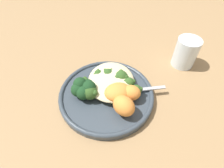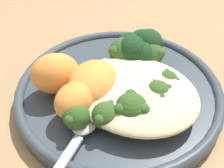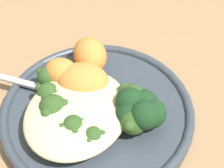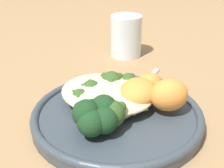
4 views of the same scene
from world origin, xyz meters
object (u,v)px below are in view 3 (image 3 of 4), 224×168
at_px(broccoli_stalk_2, 61,105).
at_px(broccoli_stalk_4, 96,122).
at_px(broccoli_stalk_5, 123,111).
at_px(sweet_potato_chunk_2, 62,73).
at_px(broccoli_stalk_6, 126,97).
at_px(sweet_potato_chunk_1, 83,80).
at_px(kale_tuft, 139,111).
at_px(spoon, 41,85).
at_px(quinoa_mound, 77,112).
at_px(broccoli_stalk_0, 62,81).
at_px(sweet_potato_chunk_0, 90,55).
at_px(broccoli_stalk_1, 63,93).
at_px(broccoli_stalk_3, 77,122).
at_px(plate, 97,112).

bearing_deg(broccoli_stalk_2, broccoli_stalk_4, 120.39).
height_order(broccoli_stalk_5, sweet_potato_chunk_2, sweet_potato_chunk_2).
distance_m(broccoli_stalk_2, broccoli_stalk_5, 0.08).
relative_size(broccoli_stalk_6, sweet_potato_chunk_2, 1.65).
distance_m(sweet_potato_chunk_1, kale_tuft, 0.09).
xyz_separation_m(broccoli_stalk_4, sweet_potato_chunk_2, (0.05, 0.07, 0.01)).
distance_m(broccoli_stalk_4, broccoli_stalk_5, 0.04).
bearing_deg(spoon, quinoa_mound, 152.57).
relative_size(broccoli_stalk_0, broccoli_stalk_5, 0.93).
distance_m(broccoli_stalk_6, spoon, 0.12).
relative_size(broccoli_stalk_2, sweet_potato_chunk_2, 1.74).
bearing_deg(sweet_potato_chunk_0, kale_tuft, -122.14).
bearing_deg(broccoli_stalk_0, sweet_potato_chunk_1, -179.59).
height_order(sweet_potato_chunk_2, spoon, sweet_potato_chunk_2).
bearing_deg(sweet_potato_chunk_1, broccoli_stalk_1, 145.71).
distance_m(broccoli_stalk_0, broccoli_stalk_3, 0.07).
bearing_deg(plate, broccoli_stalk_2, 127.39).
xyz_separation_m(broccoli_stalk_2, kale_tuft, (0.03, -0.09, 0.01)).
relative_size(broccoli_stalk_1, broccoli_stalk_3, 1.00).
bearing_deg(broccoli_stalk_0, broccoli_stalk_4, 138.44).
xyz_separation_m(plate, sweet_potato_chunk_1, (0.02, 0.03, 0.03)).
xyz_separation_m(plate, broccoli_stalk_4, (-0.03, -0.01, 0.02)).
relative_size(broccoli_stalk_1, sweet_potato_chunk_2, 1.86).
xyz_separation_m(broccoli_stalk_2, sweet_potato_chunk_2, (0.05, 0.02, 0.00)).
relative_size(broccoli_stalk_2, sweet_potato_chunk_1, 1.28).
relative_size(broccoli_stalk_2, broccoli_stalk_6, 1.06).
relative_size(broccoli_stalk_2, sweet_potato_chunk_0, 1.57).
xyz_separation_m(broccoli_stalk_1, kale_tuft, (0.01, -0.10, 0.01)).
bearing_deg(sweet_potato_chunk_1, sweet_potato_chunk_0, 14.53).
bearing_deg(sweet_potato_chunk_0, broccoli_stalk_3, -161.59).
height_order(broccoli_stalk_4, broccoli_stalk_6, broccoli_stalk_6).
relative_size(broccoli_stalk_2, broccoli_stalk_3, 0.93).
bearing_deg(broccoli_stalk_2, quinoa_mound, 122.37).
height_order(broccoli_stalk_4, kale_tuft, kale_tuft).
height_order(broccoli_stalk_3, spoon, broccoli_stalk_3).
bearing_deg(broccoli_stalk_5, broccoli_stalk_3, -108.67).
bearing_deg(broccoli_stalk_1, broccoli_stalk_5, 147.33).
relative_size(broccoli_stalk_0, sweet_potato_chunk_2, 2.06).
xyz_separation_m(sweet_potato_chunk_0, sweet_potato_chunk_1, (-0.04, -0.01, -0.00)).
xyz_separation_m(broccoli_stalk_1, broccoli_stalk_3, (-0.03, -0.04, 0.00)).
bearing_deg(plate, broccoli_stalk_4, -156.08).
distance_m(broccoli_stalk_1, sweet_potato_chunk_2, 0.03).
xyz_separation_m(plate, broccoli_stalk_1, (-0.01, 0.04, 0.02)).
bearing_deg(broccoli_stalk_1, broccoli_stalk_2, 79.40).
bearing_deg(broccoli_stalk_6, broccoli_stalk_4, -104.22).
xyz_separation_m(broccoli_stalk_4, broccoli_stalk_6, (0.04, -0.02, 0.01)).
height_order(quinoa_mound, broccoli_stalk_1, broccoli_stalk_1).
bearing_deg(broccoli_stalk_5, broccoli_stalk_2, -130.40).
relative_size(plate, spoon, 2.35).
height_order(broccoli_stalk_4, spoon, broccoli_stalk_4).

